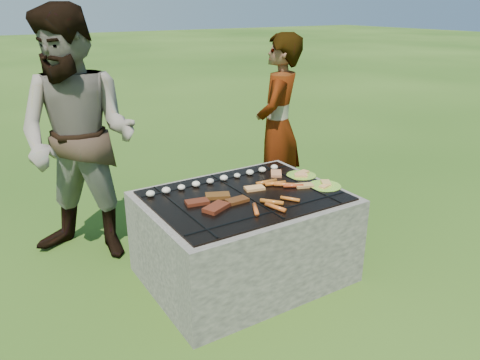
% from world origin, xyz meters
% --- Properties ---
extents(lawn, '(60.00, 60.00, 0.00)m').
position_xyz_m(lawn, '(0.00, 0.00, 0.00)').
color(lawn, '#224711').
rests_on(lawn, ground).
extents(fire_pit, '(1.30, 1.00, 0.62)m').
position_xyz_m(fire_pit, '(0.00, 0.00, 0.28)').
color(fire_pit, '#A99F96').
rests_on(fire_pit, ground).
extents(mushrooms, '(1.06, 0.06, 0.04)m').
position_xyz_m(mushrooms, '(-0.05, 0.30, 0.63)').
color(mushrooms, beige).
rests_on(mushrooms, fire_pit).
extents(pork_slabs, '(0.38, 0.31, 0.02)m').
position_xyz_m(pork_slabs, '(-0.22, -0.03, 0.62)').
color(pork_slabs, maroon).
rests_on(pork_slabs, fire_pit).
extents(sausages, '(0.55, 0.48, 0.03)m').
position_xyz_m(sausages, '(0.17, -0.12, 0.63)').
color(sausages, '#B9511E').
rests_on(sausages, fire_pit).
extents(bread_on_grate, '(0.46, 0.43, 0.02)m').
position_xyz_m(bread_on_grate, '(0.31, 0.06, 0.62)').
color(bread_on_grate, '#D6BC6D').
rests_on(bread_on_grate, fire_pit).
extents(plate_far, '(0.25, 0.25, 0.03)m').
position_xyz_m(plate_far, '(0.56, 0.09, 0.61)').
color(plate_far, '#CFE135').
rests_on(plate_far, fire_pit).
extents(plate_near, '(0.28, 0.28, 0.03)m').
position_xyz_m(plate_near, '(0.56, -0.16, 0.61)').
color(plate_near, '#CCF63A').
rests_on(plate_near, fire_pit).
extents(cook, '(0.68, 0.67, 1.58)m').
position_xyz_m(cook, '(0.84, 0.76, 0.79)').
color(cook, gray).
rests_on(cook, ground).
extents(bystander, '(1.11, 1.10, 1.81)m').
position_xyz_m(bystander, '(-0.82, 0.88, 0.91)').
color(bystander, '#A49288').
rests_on(bystander, ground).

